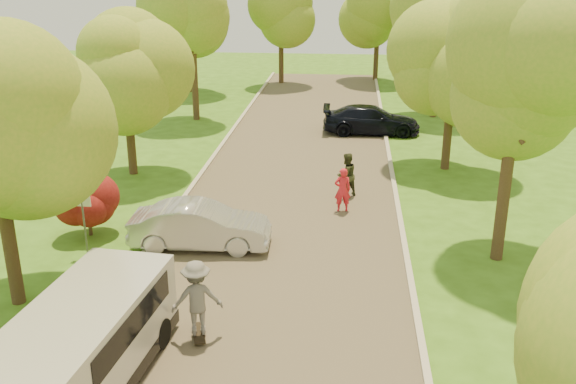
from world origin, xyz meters
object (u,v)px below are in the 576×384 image
at_px(longboard, 199,333).
at_px(person_striped, 343,190).
at_px(silver_sedan, 200,226).
at_px(person_olive, 346,175).
at_px(skateboarder, 197,298).
at_px(dark_sedan, 371,120).
at_px(street_sign, 82,208).
at_px(minivan, 85,344).

relative_size(longboard, person_striped, 0.61).
height_order(silver_sedan, person_striped, person_striped).
bearing_deg(silver_sedan, person_olive, -44.05).
height_order(silver_sedan, person_olive, person_olive).
xyz_separation_m(longboard, skateboarder, (0.00, -0.00, 0.97)).
xyz_separation_m(dark_sedan, person_striped, (-1.30, -11.32, 0.09)).
distance_m(street_sign, minivan, 6.84).
height_order(dark_sedan, longboard, dark_sedan).
bearing_deg(silver_sedan, dark_sedan, -23.54).
height_order(dark_sedan, person_olive, person_olive).
bearing_deg(dark_sedan, street_sign, 149.03).
height_order(minivan, skateboarder, skateboarder).
bearing_deg(skateboarder, dark_sedan, -119.76).
bearing_deg(person_striped, minivan, 52.43).
bearing_deg(minivan, longboard, 53.53).
xyz_separation_m(street_sign, silver_sedan, (3.38, 0.94, -0.84)).
bearing_deg(silver_sedan, longboard, -170.25).
relative_size(dark_sedan, skateboarder, 2.66).
bearing_deg(street_sign, silver_sedan, 15.54).
distance_m(minivan, skateboarder, 2.83).
height_order(minivan, person_striped, minivan).
height_order(street_sign, person_olive, street_sign).
xyz_separation_m(longboard, person_olive, (3.42, 10.25, 0.76)).
bearing_deg(silver_sedan, street_sign, 103.06).
xyz_separation_m(silver_sedan, skateboarder, (1.11, -5.14, 0.35)).
bearing_deg(dark_sedan, skateboarder, 166.01).
distance_m(street_sign, person_striped, 9.02).
bearing_deg(person_striped, dark_sedan, -108.38).
bearing_deg(dark_sedan, silver_sedan, 157.92).
bearing_deg(minivan, skateboarder, 53.53).
relative_size(skateboarder, person_olive, 1.10).
relative_size(street_sign, silver_sedan, 0.49).
distance_m(dark_sedan, longboard, 20.52).
distance_m(minivan, person_striped, 11.96).
height_order(silver_sedan, dark_sedan, dark_sedan).
bearing_deg(person_olive, silver_sedan, 8.68).
bearing_deg(skateboarder, person_striped, -127.66).
relative_size(dark_sedan, person_striped, 3.06).
bearing_deg(longboard, person_olive, -125.25).
xyz_separation_m(person_striped, person_olive, (0.12, 1.59, 0.04)).
xyz_separation_m(minivan, skateboarder, (1.89, 2.11, 0.02)).
relative_size(longboard, skateboarder, 0.53).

